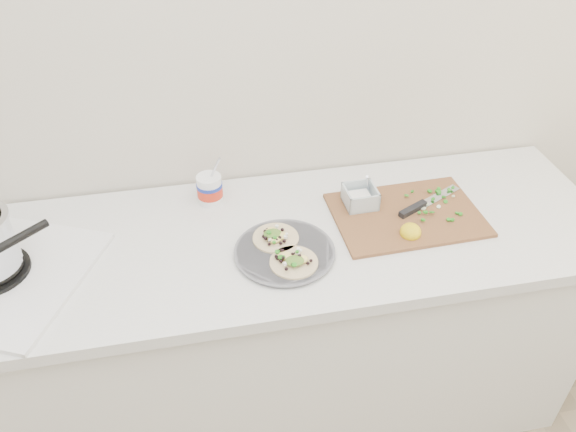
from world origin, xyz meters
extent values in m
cube|color=beige|center=(0.00, 1.73, 1.30)|extent=(3.50, 0.05, 2.60)
cube|color=silver|center=(0.00, 1.43, 0.43)|extent=(2.40, 0.62, 0.86)
cube|color=silver|center=(0.00, 1.41, 0.88)|extent=(2.44, 0.66, 0.04)
cylinder|color=slate|center=(0.18, 1.32, 0.91)|extent=(0.28, 0.28, 0.01)
cylinder|color=slate|center=(0.18, 1.32, 0.91)|extent=(0.30, 0.30, 0.00)
cylinder|color=white|center=(-0.01, 1.62, 0.95)|extent=(0.08, 0.08, 0.10)
cylinder|color=red|center=(-0.01, 1.62, 0.95)|extent=(0.08, 0.08, 0.04)
cylinder|color=#192D99|center=(-0.01, 1.62, 0.97)|extent=(0.08, 0.08, 0.01)
cube|color=brown|center=(0.59, 1.43, 0.91)|extent=(0.47, 0.33, 0.01)
cube|color=white|center=(0.46, 1.50, 0.93)|extent=(0.06, 0.06, 0.03)
ellipsoid|color=yellow|center=(0.57, 1.33, 0.93)|extent=(0.06, 0.06, 0.05)
cube|color=silver|center=(0.73, 1.49, 0.91)|extent=(0.17, 0.10, 0.00)
cube|color=black|center=(0.62, 1.43, 0.92)|extent=(0.11, 0.07, 0.02)
camera|label=1|loc=(-0.04, 0.13, 2.00)|focal=35.00mm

